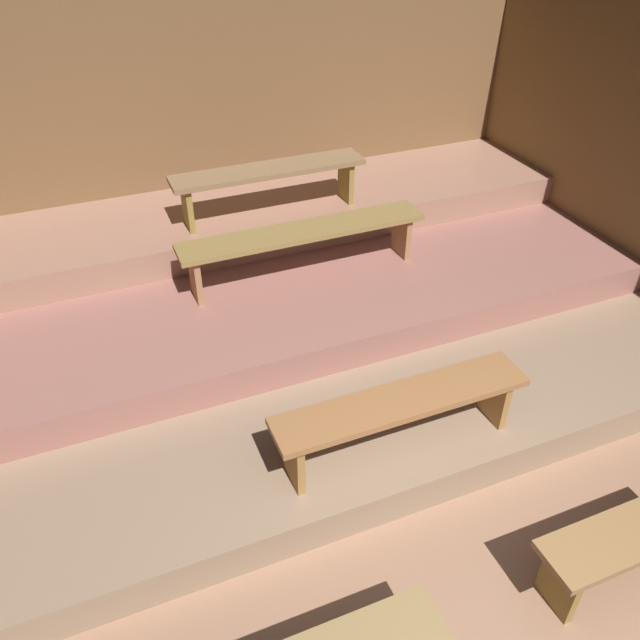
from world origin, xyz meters
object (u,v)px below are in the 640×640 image
object	(u,v)px
bench_floor_right	(631,541)
bench_upper_center	(269,176)
bench_middle_center	(304,237)
bench_lower_center	(402,408)

from	to	relation	value
bench_floor_right	bench_upper_center	distance (m)	3.95
bench_floor_right	bench_upper_center	world-z (taller)	bench_upper_center
bench_floor_right	bench_middle_center	xyz separation A→B (m)	(-0.80, 3.06, 0.57)
bench_floor_right	bench_lower_center	xyz separation A→B (m)	(-0.85, 1.19, 0.29)
bench_lower_center	bench_middle_center	size ratio (longest dim) A/B	0.81
bench_floor_right	bench_middle_center	distance (m)	3.21
bench_middle_center	bench_upper_center	size ratio (longest dim) A/B	1.21
bench_middle_center	bench_upper_center	world-z (taller)	bench_upper_center
bench_middle_center	bench_upper_center	bearing A→B (deg)	94.19
bench_floor_right	bench_middle_center	bearing A→B (deg)	104.57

